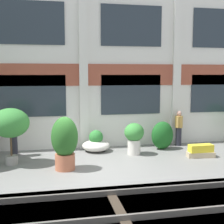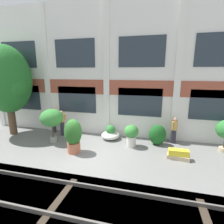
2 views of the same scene
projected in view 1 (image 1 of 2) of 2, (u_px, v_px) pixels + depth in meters
name	position (u px, v px, depth m)	size (l,w,h in m)	color
ground_plane	(95.00, 169.00, 10.34)	(80.00, 80.00, 0.00)	slate
apartment_facade	(83.00, 51.00, 13.07)	(16.80, 0.64, 8.20)	silver
rail_tracks	(113.00, 213.00, 7.41)	(24.44, 2.80, 0.43)	#4C473F
potted_plant_glazed_jar	(134.00, 136.00, 12.15)	(0.77, 0.77, 1.24)	beige
potted_plant_ribbed_drum	(65.00, 141.00, 10.20)	(0.88, 0.88, 1.77)	#B76647
potted_plant_tall_urn	(10.00, 124.00, 10.73)	(1.31, 1.31, 1.98)	gray
potted_plant_square_trough	(201.00, 151.00, 11.81)	(1.06, 0.53, 0.48)	tan
potted_plant_wide_bowl	(96.00, 144.00, 12.71)	(1.12, 1.12, 0.87)	beige
resident_by_doorway	(14.00, 134.00, 11.89)	(0.37, 0.43, 1.63)	#282833
resident_near_plants	(179.00, 127.00, 13.65)	(0.34, 0.46, 1.53)	#282833
topiary_hedge	(162.00, 135.00, 13.05)	(0.96, 0.70, 1.17)	#19561E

